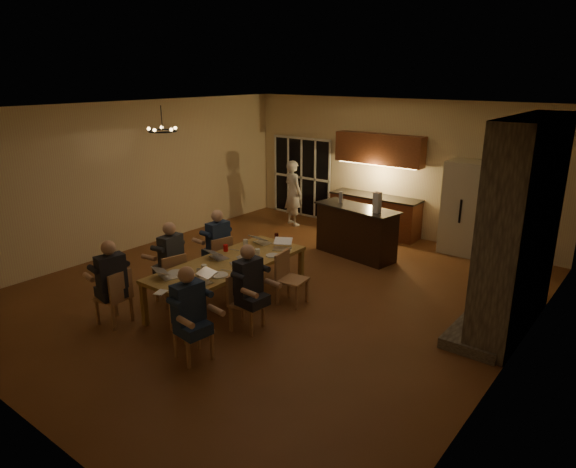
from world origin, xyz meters
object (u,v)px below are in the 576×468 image
Objects in this scene: chair_right_near at (193,329)px; bar_bottle at (341,197)px; plate_far at (273,255)px; person_left_mid at (172,261)px; mug_front at (204,268)px; mug_mid at (258,252)px; bar_island at (356,232)px; chair_right_mid at (247,302)px; laptop_f at (282,243)px; bar_blender at (377,202)px; plate_near at (219,275)px; chair_right_far at (292,279)px; laptop_a at (168,270)px; mug_back at (245,242)px; chair_left_far at (217,258)px; plate_left at (176,273)px; person_right_mid at (249,288)px; chair_left_near at (113,296)px; redcup_near at (186,289)px; laptop_c at (219,252)px; chair_left_mid at (170,278)px; laptop_d at (238,259)px; dining_table at (229,283)px; laptop_b at (201,275)px; redcup_mid at (226,248)px; person_left_near at (112,284)px; refrigerator at (466,208)px; person_right_near at (189,315)px; can_cola at (276,236)px; standing_person at (293,193)px; can_silver at (199,272)px.

chair_right_near is 5.18m from bar_bottle.
person_left_mid is at bearing -138.84° from plate_far.
mug_front reaches higher than plate_far.
mug_mid is (-0.71, 2.15, 0.36)m from chair_right_near.
chair_right_mid is at bearing -75.12° from bar_island.
laptop_f is at bearing 70.50° from mug_mid.
plate_near is at bearing -93.58° from bar_blender.
chair_right_mid and chair_right_far have the same top height.
mug_back is at bearing -66.40° from laptop_a.
chair_right_mid is 1.32m from laptop_a.
plate_left is at bearing 34.97° from chair_left_far.
person_left_mid is at bearing 93.00° from person_right_mid.
chair_left_near is 1.43m from redcup_near.
laptop_c is at bearing -93.14° from bar_island.
chair_left_mid is 2.78× the size of laptop_d.
dining_table is at bearing -84.74° from laptop_a.
redcup_mid is (-0.70, 1.24, -0.05)m from laptop_b.
laptop_b is at bearing -68.75° from mug_back.
laptop_d reaches higher than mug_front.
person_left_near reaches higher than laptop_f.
refrigerator is 5.68m from chair_right_mid.
mug_mid is (0.13, 0.58, 0.43)m from dining_table.
person_right_mid reaches higher than bar_bottle.
redcup_near is 4.79m from bar_bottle.
person_left_mid is 4.31× the size of laptop_a.
dining_table is at bearing -135.31° from laptop_f.
chair_left_far is at bearing 45.07° from person_right_near.
plate_near is 1.20× the size of plate_far.
refrigerator is 16.67× the size of can_cola.
chair_right_near is 2.78× the size of laptop_d.
chair_left_far is 1.06m from person_left_mid.
person_right_mid is 3.31× the size of bar_blender.
person_right_near is (0.04, -2.30, 0.24)m from chair_right_far.
chair_left_near is at bearing 119.77° from standing_person.
laptop_b is 0.48m from mug_front.
can_cola is (0.79, 3.04, 0.37)m from chair_left_near.
mug_back is 2.70m from bar_bottle.
person_right_near is at bearing -38.57° from redcup_near.
chair_right_mid is at bearing 16.65° from can_silver.
laptop_f is at bearing 147.93° from chair_left_near.
laptop_b is (-0.56, -1.53, 0.42)m from chair_right_far.
redcup_near is (2.46, -5.71, -0.02)m from standing_person.
person_right_mid is at bearing 5.53° from person_right_near.
standing_person reaches higher than laptop_f.
chair_left_near is at bearing 104.18° from chair_right_near.
mug_front and mug_mid have the same top height.
chair_right_near reaches higher than plate_far.
standing_person is at bearing 38.48° from chair_right_near.
standing_person reaches higher than plate_near.
person_right_near is 1.27m from plate_near.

